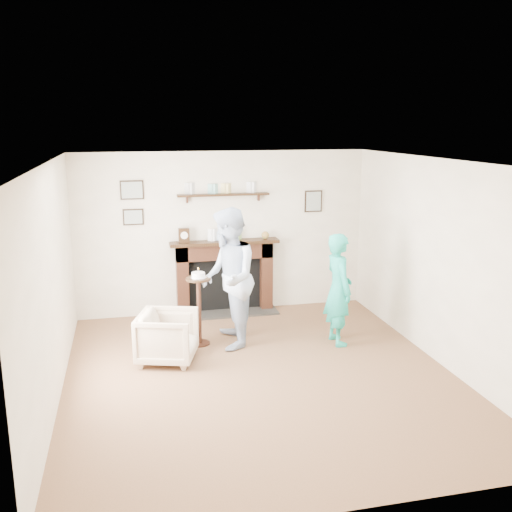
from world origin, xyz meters
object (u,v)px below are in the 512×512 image
(armchair, at_px, (168,361))
(woman, at_px, (337,342))
(man, at_px, (229,345))
(pedestal_table, at_px, (199,298))

(armchair, height_order, woman, woman)
(man, xyz_separation_m, pedestal_table, (-0.37, 0.13, 0.65))
(man, distance_m, pedestal_table, 0.76)
(armchair, distance_m, man, 0.90)
(armchair, relative_size, woman, 0.46)
(armchair, height_order, pedestal_table, pedestal_table)
(armchair, distance_m, woman, 2.28)
(armchair, relative_size, man, 0.38)
(man, bearing_deg, woman, 86.73)
(armchair, height_order, man, man)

